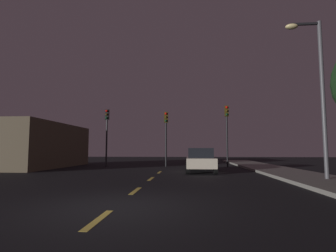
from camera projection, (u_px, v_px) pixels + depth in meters
name	position (u px, v px, depth m)	size (l,w,h in m)	color
ground_plane	(153.00, 178.00, 13.49)	(80.00, 80.00, 0.00)	black
sidewalk_curb_right	(306.00, 177.00, 12.94)	(3.00, 40.00, 0.15)	gray
lane_stripe_nearest	(98.00, 220.00, 5.35)	(0.16, 1.60, 0.01)	#EACC4C
lane_stripe_second	(136.00, 191.00, 9.12)	(0.16, 1.60, 0.01)	#EACC4C
lane_stripe_third	(151.00, 179.00, 12.90)	(0.16, 1.60, 0.01)	#EACC4C
lane_stripe_fourth	(159.00, 172.00, 16.67)	(0.16, 1.60, 0.01)	#EACC4C
traffic_signal_left	(107.00, 126.00, 22.91)	(0.32, 0.38, 4.86)	#2D2D30
traffic_signal_center	(166.00, 128.00, 22.51)	(0.32, 0.38, 4.58)	black
traffic_signal_right	(227.00, 124.00, 22.15)	(0.32, 0.38, 5.06)	black
car_stopped_ahead	(200.00, 160.00, 17.05)	(1.84, 4.55, 1.50)	beige
street_lamp_right	(317.00, 84.00, 11.97)	(1.59, 0.36, 7.24)	#4C4C51
storefront_left	(37.00, 146.00, 21.58)	(4.78, 9.93, 3.48)	brown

